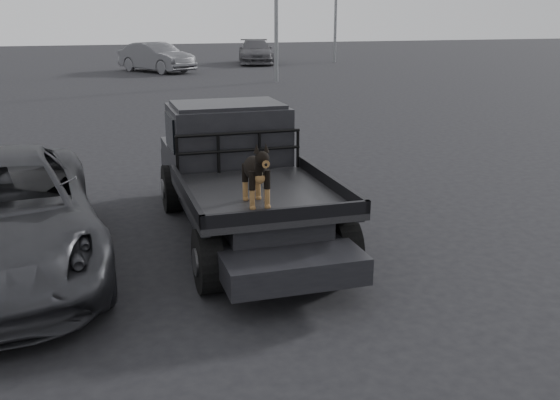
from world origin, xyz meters
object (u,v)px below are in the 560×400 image
object	(u,v)px
distant_car_b	(256,52)
distant_car_a	(156,57)
flatbed_ute	(243,206)
dog	(256,174)

from	to	relation	value
distant_car_b	distant_car_a	bearing A→B (deg)	-136.87
distant_car_a	distant_car_b	distance (m)	7.65
flatbed_ute	dog	distance (m)	1.65
flatbed_ute	distant_car_b	bearing A→B (deg)	75.07
dog	distant_car_a	bearing A→B (deg)	86.42
flatbed_ute	dog	xyz separation A→B (m)	(-0.18, -1.41, 0.83)
dog	distant_car_b	distance (m)	32.93
dog	distant_car_a	distance (m)	27.97
flatbed_ute	distant_car_a	distance (m)	26.54
flatbed_ute	distant_car_a	size ratio (longest dim) A/B	1.14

